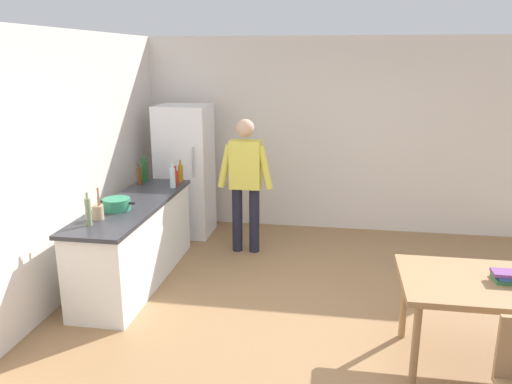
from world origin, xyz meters
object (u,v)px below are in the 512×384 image
(book_stack, at_px, (511,277))
(bottle_oil_amber, at_px, (181,173))
(bottle_wine_green, at_px, (144,170))
(bottle_beer_brown, at_px, (139,176))
(bottle_sauce_red, at_px, (176,177))
(refrigerator, at_px, (185,171))
(dining_table, at_px, (492,290))
(bottle_vinegar_tall, at_px, (88,211))
(utensil_jar, at_px, (98,212))
(bottle_water_clear, at_px, (172,177))
(person, at_px, (246,177))
(cooking_pot, at_px, (117,204))

(book_stack, bearing_deg, bottle_oil_amber, 147.82)
(bottle_wine_green, relative_size, bottle_oil_amber, 1.21)
(bottle_beer_brown, xyz_separation_m, bottle_sauce_red, (0.46, 0.03, -0.01))
(bottle_beer_brown, bearing_deg, refrigerator, 67.26)
(dining_table, bearing_deg, bottle_vinegar_tall, 174.51)
(utensil_jar, bearing_deg, bottle_beer_brown, 95.47)
(dining_table, height_order, bottle_water_clear, bottle_water_clear)
(utensil_jar, height_order, bottle_wine_green, bottle_wine_green)
(dining_table, distance_m, bottle_water_clear, 3.67)
(refrigerator, height_order, bottle_sauce_red, refrigerator)
(bottle_vinegar_tall, xyz_separation_m, book_stack, (3.63, -0.32, -0.24))
(bottle_water_clear, relative_size, bottle_sauce_red, 1.25)
(bottle_water_clear, bearing_deg, refrigerator, 97.69)
(bottle_vinegar_tall, bearing_deg, bottle_oil_amber, 78.94)
(bottle_wine_green, distance_m, bottle_oil_amber, 0.46)
(bottle_beer_brown, bearing_deg, bottle_wine_green, 86.77)
(person, relative_size, bottle_sauce_red, 7.08)
(dining_table, bearing_deg, bottle_wine_green, 150.56)
(person, height_order, bottle_wine_green, person)
(person, distance_m, bottle_beer_brown, 1.31)
(refrigerator, bearing_deg, bottle_beer_brown, -112.74)
(person, relative_size, cooking_pot, 4.25)
(person, relative_size, utensil_jar, 5.31)
(book_stack, bearing_deg, bottle_vinegar_tall, 174.90)
(dining_table, xyz_separation_m, bottle_beer_brown, (-3.64, 1.90, 0.33))
(cooking_pot, distance_m, bottle_beer_brown, 1.07)
(book_stack, bearing_deg, bottle_beer_brown, 153.43)
(refrigerator, distance_m, bottle_wine_green, 0.74)
(cooking_pot, height_order, bottle_water_clear, bottle_water_clear)
(dining_table, height_order, bottle_beer_brown, bottle_beer_brown)
(cooking_pot, xyz_separation_m, bottle_sauce_red, (0.28, 1.09, 0.04))
(person, distance_m, bottle_water_clear, 0.90)
(bottle_vinegar_tall, bearing_deg, person, 57.34)
(bottle_wine_green, bearing_deg, book_stack, -28.47)
(bottle_beer_brown, height_order, bottle_vinegar_tall, bottle_vinegar_tall)
(person, height_order, bottle_beer_brown, person)
(person, bearing_deg, bottle_wine_green, -175.61)
(cooking_pot, relative_size, bottle_beer_brown, 1.54)
(bottle_beer_brown, bearing_deg, book_stack, -26.57)
(refrigerator, bearing_deg, dining_table, -39.29)
(bottle_wine_green, height_order, bottle_sauce_red, bottle_wine_green)
(dining_table, distance_m, utensil_jar, 3.56)
(dining_table, relative_size, utensil_jar, 4.37)
(bottle_beer_brown, height_order, bottle_oil_amber, bottle_oil_amber)
(bottle_water_clear, bearing_deg, bottle_beer_brown, 168.08)
(dining_table, relative_size, cooking_pot, 3.50)
(person, distance_m, utensil_jar, 2.00)
(dining_table, height_order, bottle_wine_green, bottle_wine_green)
(bottle_beer_brown, distance_m, book_stack, 4.21)
(dining_table, height_order, bottle_vinegar_tall, bottle_vinegar_tall)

